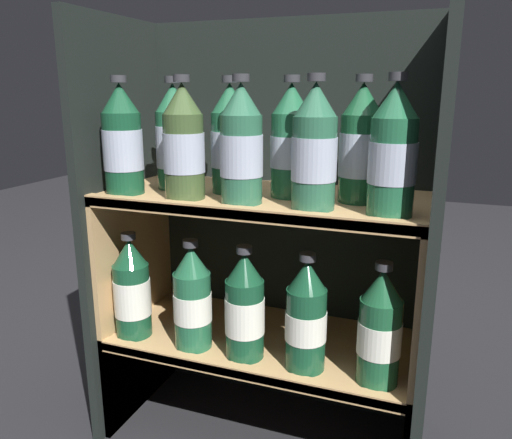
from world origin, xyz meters
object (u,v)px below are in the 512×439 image
at_px(bottle_lower_front_1, 192,300).
at_px(bottle_lower_front_0, 132,291).
at_px(bottle_upper_front_0, 123,143).
at_px(bottle_upper_front_4, 393,154).
at_px(bottle_upper_back_3, 361,147).
at_px(bottle_upper_front_1, 184,145).
at_px(bottle_upper_back_0, 175,140).
at_px(bottle_upper_back_2, 291,144).
at_px(bottle_upper_back_1, 230,142).
at_px(bottle_upper_front_3, 314,151).
at_px(bottle_lower_front_2, 245,308).
at_px(bottle_lower_front_4, 380,330).
at_px(bottle_upper_front_2, 241,148).
at_px(bottle_lower_front_3, 306,318).

bearing_deg(bottle_lower_front_1, bottle_lower_front_0, -180.00).
distance_m(bottle_upper_front_0, bottle_upper_front_4, 0.55).
height_order(bottle_upper_back_3, bottle_lower_front_1, bottle_upper_back_3).
bearing_deg(bottle_upper_front_1, bottle_upper_front_4, -0.00).
relative_size(bottle_upper_back_0, bottle_upper_back_2, 1.00).
bearing_deg(bottle_upper_back_2, bottle_lower_front_0, -165.10).
xyz_separation_m(bottle_upper_back_1, bottle_upper_back_2, (0.13, 0.00, 0.00)).
xyz_separation_m(bottle_upper_front_4, bottle_upper_back_3, (-0.07, 0.09, -0.00)).
xyz_separation_m(bottle_upper_front_3, bottle_lower_front_2, (-0.14, 0.00, -0.33)).
distance_m(bottle_upper_front_0, bottle_lower_front_4, 0.63).
relative_size(bottle_lower_front_1, bottle_lower_front_4, 1.00).
bearing_deg(bottle_upper_back_1, bottle_upper_back_2, 0.00).
relative_size(bottle_upper_back_0, bottle_lower_front_2, 1.00).
relative_size(bottle_upper_front_3, bottle_upper_back_0, 1.00).
distance_m(bottle_lower_front_0, bottle_lower_front_4, 0.54).
bearing_deg(bottle_upper_front_2, bottle_upper_front_3, -0.00).
bearing_deg(bottle_lower_front_4, bottle_upper_front_3, -180.00).
height_order(bottle_upper_front_0, bottle_lower_front_2, bottle_upper_front_0).
height_order(bottle_upper_back_0, bottle_lower_front_4, bottle_upper_back_0).
bearing_deg(bottle_lower_front_0, bottle_lower_front_4, 0.00).
relative_size(bottle_upper_front_2, bottle_upper_front_4, 1.00).
height_order(bottle_upper_front_1, bottle_upper_front_2, same).
distance_m(bottle_upper_front_0, bottle_lower_front_2, 0.43).
bearing_deg(bottle_lower_front_4, bottle_upper_front_1, 180.00).
height_order(bottle_upper_front_0, bottle_upper_back_1, same).
relative_size(bottle_upper_front_1, bottle_upper_front_3, 1.00).
bearing_deg(bottle_upper_front_0, bottle_upper_back_2, 14.96).
height_order(bottle_upper_back_1, bottle_lower_front_2, bottle_upper_back_1).
bearing_deg(bottle_lower_front_0, bottle_upper_back_0, 50.98).
distance_m(bottle_upper_front_0, bottle_upper_back_2, 0.35).
height_order(bottle_upper_front_0, bottle_lower_front_1, bottle_upper_front_0).
xyz_separation_m(bottle_upper_front_2, bottle_upper_front_3, (0.14, -0.00, 0.00)).
distance_m(bottle_upper_front_4, bottle_upper_back_1, 0.35).
bearing_deg(bottle_upper_back_3, bottle_upper_front_0, -169.30).
distance_m(bottle_upper_front_1, bottle_lower_front_2, 0.35).
distance_m(bottle_upper_front_2, bottle_upper_back_0, 0.21).
distance_m(bottle_upper_front_2, bottle_lower_front_3, 0.36).
bearing_deg(bottle_lower_front_3, bottle_upper_front_4, 0.00).
distance_m(bottle_upper_back_0, bottle_upper_back_1, 0.13).
distance_m(bottle_upper_back_0, bottle_lower_front_3, 0.47).
xyz_separation_m(bottle_upper_front_2, bottle_lower_front_1, (-0.12, 0.00, -0.33)).
height_order(bottle_upper_back_3, bottle_lower_front_3, bottle_upper_back_3).
bearing_deg(bottle_upper_back_1, bottle_upper_front_3, -23.90).
xyz_separation_m(bottle_upper_front_4, bottle_lower_front_4, (-0.00, 0.00, -0.33)).
relative_size(bottle_upper_front_0, bottle_upper_front_1, 1.00).
xyz_separation_m(bottle_upper_back_2, bottle_lower_front_2, (-0.07, -0.09, -0.33)).
distance_m(bottle_upper_back_3, bottle_lower_front_4, 0.35).
bearing_deg(bottle_lower_front_4, bottle_upper_back_2, 156.44).
bearing_deg(bottle_lower_front_0, bottle_upper_front_4, 0.00).
distance_m(bottle_upper_back_2, bottle_lower_front_3, 0.35).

